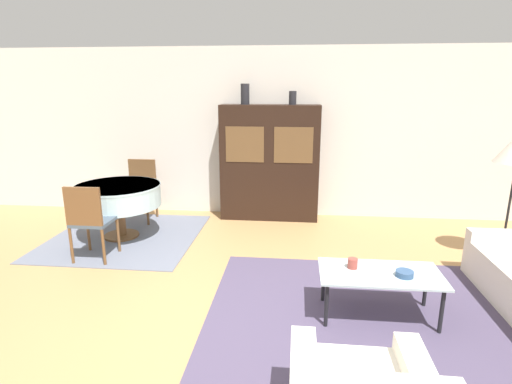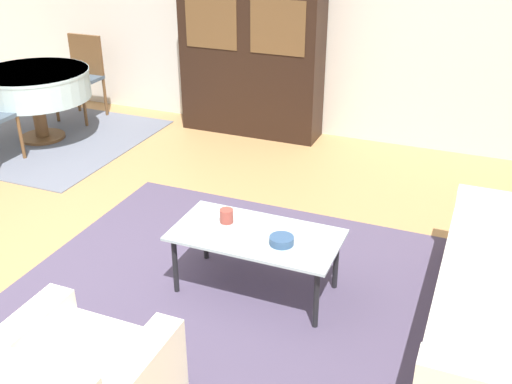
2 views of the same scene
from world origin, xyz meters
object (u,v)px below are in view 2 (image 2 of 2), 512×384
dining_chair_far (82,72)px  bowl (282,240)px  dining_table (34,85)px  cup (227,216)px  display_cabinet (251,51)px  coffee_table (256,239)px

dining_chair_far → bowl: (3.45, -2.58, -0.08)m
dining_table → bowl: (3.45, -1.77, -0.14)m
dining_chair_far → cup: 3.88m
bowl → dining_chair_far: bearing=143.2°
display_cabinet → bowl: display_cabinet is taller
dining_chair_far → bowl: 4.30m
coffee_table → dining_chair_far: (-3.25, 2.52, 0.15)m
coffee_table → display_cabinet: (-1.21, 2.82, 0.51)m
display_cabinet → bowl: 3.23m
display_cabinet → bowl: bearing=-63.9°
coffee_table → display_cabinet: bearing=113.2°
coffee_table → dining_table: dining_table is taller
display_cabinet → dining_table: 2.34m
coffee_table → dining_table: 3.68m
display_cabinet → coffee_table: bearing=-66.8°
dining_chair_far → bowl: dining_chair_far is taller
dining_chair_far → dining_table: bearing=90.0°
cup → bowl: 0.46m
dining_chair_far → bowl: bearing=143.2°
coffee_table → cup: size_ratio=11.60×
dining_table → bowl: dining_table is taller
coffee_table → dining_chair_far: bearing=142.2°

